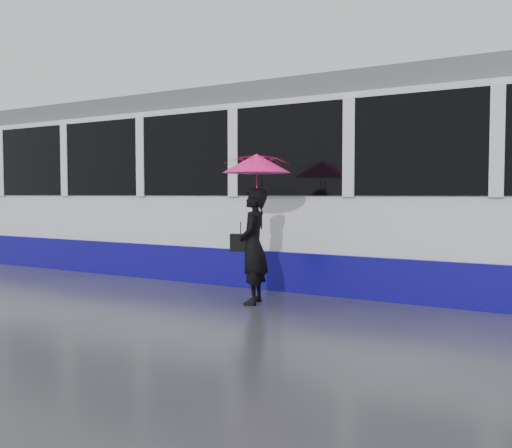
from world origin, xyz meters
The scene contains 6 objects.
ground centered at (0.00, 0.00, 0.00)m, with size 90.00×90.00×0.00m, color #2B2B30.
rails centered at (0.00, 2.50, 0.01)m, with size 34.00×1.51×0.02m.
tram centered at (-3.80, 2.50, 1.64)m, with size 26.00×2.56×3.35m.
woman centered at (0.74, 0.17, 0.80)m, with size 0.59×0.38×1.61m, color black.
umbrella centered at (0.79, 0.17, 1.76)m, with size 1.21×1.21×1.08m.
handbag centered at (0.52, 0.19, 0.84)m, with size 0.31×0.22×0.43m.
Camera 1 is at (4.79, -6.55, 1.52)m, focal length 40.00 mm.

